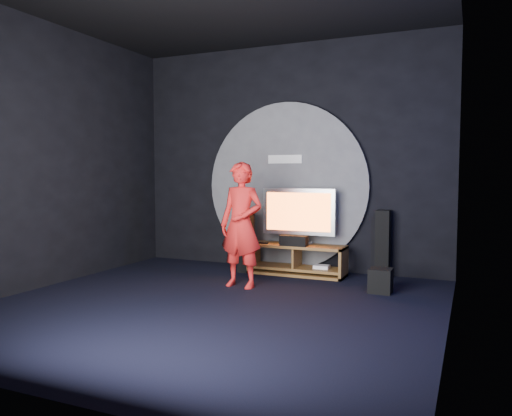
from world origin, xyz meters
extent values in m
plane|color=black|center=(0.00, 0.00, 0.00)|extent=(5.00, 5.00, 0.00)
cube|color=black|center=(0.00, 2.50, 1.75)|extent=(5.00, 0.04, 3.50)
cube|color=black|center=(0.00, -2.50, 1.75)|extent=(5.00, 0.04, 3.50)
cube|color=black|center=(-2.50, 0.00, 1.75)|extent=(0.04, 5.00, 3.50)
cube|color=black|center=(2.50, 0.00, 1.75)|extent=(0.04, 5.00, 3.50)
cylinder|color=#515156|center=(0.00, 2.44, 1.30)|extent=(2.60, 0.08, 2.60)
cube|color=white|center=(0.00, 2.39, 1.72)|extent=(0.55, 0.03, 0.13)
cube|color=olive|center=(0.32, 2.05, 0.43)|extent=(1.44, 0.45, 0.04)
cube|color=olive|center=(0.32, 2.05, 0.10)|extent=(1.40, 0.42, 0.04)
cube|color=olive|center=(-0.38, 2.05, 0.23)|extent=(0.04, 0.45, 0.45)
cube|color=olive|center=(1.02, 2.05, 0.23)|extent=(0.04, 0.45, 0.45)
cube|color=olive|center=(0.32, 2.05, 0.27)|extent=(0.03, 0.40, 0.29)
cube|color=olive|center=(0.32, 2.05, 0.02)|extent=(1.44, 0.45, 0.04)
cube|color=white|center=(0.70, 2.05, 0.14)|extent=(0.22, 0.16, 0.05)
cube|color=silver|center=(0.32, 2.12, 0.47)|extent=(0.36, 0.22, 0.04)
cylinder|color=silver|center=(0.32, 2.12, 0.54)|extent=(0.07, 0.07, 0.10)
cube|color=silver|center=(0.32, 2.12, 0.93)|extent=(1.11, 0.06, 0.69)
cube|color=orange|center=(0.32, 2.09, 0.93)|extent=(0.99, 0.01, 0.56)
cube|color=black|center=(0.32, 1.90, 0.53)|extent=(0.40, 0.15, 0.15)
cube|color=black|center=(-0.19, 1.93, 0.46)|extent=(0.18, 0.05, 0.02)
cube|color=black|center=(-0.46, 1.94, 0.49)|extent=(0.20, 0.22, 0.98)
cube|color=black|center=(1.52, 2.35, 0.49)|extent=(0.20, 0.22, 0.98)
cube|color=black|center=(1.65, 1.40, 0.15)|extent=(0.28, 0.28, 0.31)
imported|color=red|center=(-0.10, 1.00, 0.83)|extent=(0.63, 0.45, 1.65)
camera|label=1|loc=(2.68, -4.90, 1.50)|focal=35.00mm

